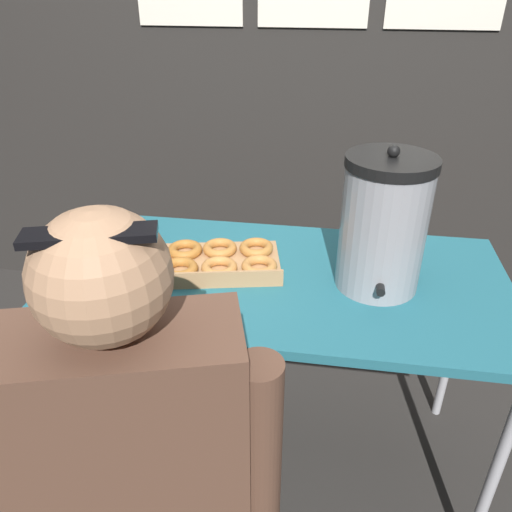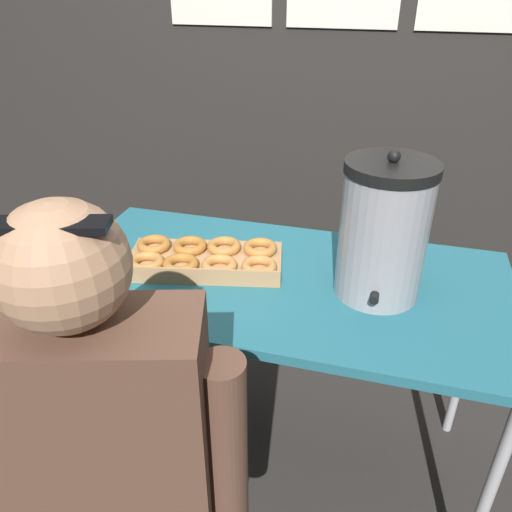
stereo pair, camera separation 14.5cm
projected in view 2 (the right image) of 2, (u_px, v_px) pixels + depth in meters
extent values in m
plane|color=#2D2B28|center=(275.00, 453.00, 1.84)|extent=(12.00, 12.00, 0.00)
cube|color=#282623|center=(344.00, 9.00, 2.05)|extent=(6.00, 0.10, 2.82)
cube|color=#236675|center=(280.00, 281.00, 1.47)|extent=(1.33, 0.67, 0.03)
cylinder|color=#ADADB2|center=(64.00, 404.00, 1.56)|extent=(0.03, 0.03, 0.74)
cylinder|color=#ADADB2|center=(486.00, 501.00, 1.27)|extent=(0.03, 0.03, 0.74)
cylinder|color=#ADADB2|center=(147.00, 302.00, 2.04)|extent=(0.03, 0.03, 0.74)
cylinder|color=#ADADB2|center=(466.00, 355.00, 1.76)|extent=(0.03, 0.03, 0.74)
cube|color=tan|center=(204.00, 261.00, 1.53)|extent=(0.51, 0.34, 0.02)
cube|color=tan|center=(197.00, 274.00, 1.41)|extent=(0.46, 0.11, 0.04)
torus|color=#C17F3D|center=(146.00, 262.00, 1.48)|extent=(0.11, 0.11, 0.03)
torus|color=#B16E2C|center=(181.00, 264.00, 1.47)|extent=(0.11, 0.11, 0.03)
torus|color=#C58341|center=(219.00, 265.00, 1.46)|extent=(0.13, 0.13, 0.03)
torus|color=#C48240|center=(259.00, 266.00, 1.46)|extent=(0.14, 0.14, 0.03)
torus|color=#B2702E|center=(154.00, 245.00, 1.57)|extent=(0.13, 0.13, 0.03)
torus|color=#B16E2C|center=(190.00, 246.00, 1.56)|extent=(0.13, 0.13, 0.03)
torus|color=#BC7937|center=(224.00, 246.00, 1.56)|extent=(0.14, 0.14, 0.03)
torus|color=#BA7835|center=(260.00, 248.00, 1.55)|extent=(0.11, 0.11, 0.03)
cylinder|color=#939399|center=(383.00, 235.00, 1.31)|extent=(0.23, 0.23, 0.35)
cylinder|color=black|center=(393.00, 167.00, 1.22)|extent=(0.24, 0.24, 0.03)
sphere|color=black|center=(394.00, 156.00, 1.21)|extent=(0.03, 0.03, 0.03)
cylinder|color=black|center=(375.00, 295.00, 1.27)|extent=(0.02, 0.06, 0.02)
cube|color=black|center=(83.00, 273.00, 1.47)|extent=(0.12, 0.16, 0.01)
cube|color=#2D333D|center=(82.00, 272.00, 1.47)|extent=(0.11, 0.14, 0.00)
cube|color=brown|center=(103.00, 446.00, 0.98)|extent=(0.46, 0.30, 0.61)
sphere|color=tan|center=(62.00, 266.00, 0.78)|extent=(0.22, 0.22, 0.22)
cube|color=black|center=(44.00, 225.00, 0.71)|extent=(0.19, 0.10, 0.01)
cylinder|color=brown|center=(225.00, 455.00, 1.00)|extent=(0.09, 0.09, 0.49)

